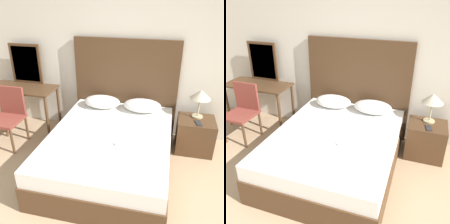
# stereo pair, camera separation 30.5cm
# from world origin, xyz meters

# --- Properties ---
(wall_back) EXTENTS (10.00, 0.06, 2.70)m
(wall_back) POSITION_xyz_m (0.00, 2.76, 1.35)
(wall_back) COLOR silver
(wall_back) RESTS_ON ground_plane
(bed) EXTENTS (1.50, 1.91, 0.51)m
(bed) POSITION_xyz_m (-0.04, 1.70, 0.25)
(bed) COLOR #4C331E
(bed) RESTS_ON ground_plane
(headboard) EXTENTS (1.57, 0.05, 1.49)m
(headboard) POSITION_xyz_m (-0.04, 2.68, 0.75)
(headboard) COLOR #4C331E
(headboard) RESTS_ON ground_plane
(pillow_left) EXTENTS (0.54, 0.35, 0.17)m
(pillow_left) POSITION_xyz_m (-0.34, 2.43, 0.60)
(pillow_left) COLOR white
(pillow_left) RESTS_ON bed
(pillow_right) EXTENTS (0.54, 0.35, 0.17)m
(pillow_right) POSITION_xyz_m (0.27, 2.43, 0.60)
(pillow_right) COLOR white
(pillow_right) RESTS_ON bed
(phone_on_bed) EXTENTS (0.16, 0.15, 0.01)m
(phone_on_bed) POSITION_xyz_m (0.12, 1.52, 0.52)
(phone_on_bed) COLOR #B7B7BC
(phone_on_bed) RESTS_ON bed
(nightstand) EXTENTS (0.51, 0.45, 0.49)m
(nightstand) POSITION_xyz_m (1.04, 2.38, 0.24)
(nightstand) COLOR #4C331E
(nightstand) RESTS_ON ground_plane
(table_lamp) EXTENTS (0.28, 0.28, 0.41)m
(table_lamp) POSITION_xyz_m (1.05, 2.47, 0.82)
(table_lamp) COLOR tan
(table_lamp) RESTS_ON nightstand
(phone_on_nightstand) EXTENTS (0.10, 0.16, 0.01)m
(phone_on_nightstand) POSITION_xyz_m (1.05, 2.26, 0.49)
(phone_on_nightstand) COLOR #232328
(phone_on_nightstand) RESTS_ON nightstand
(vanity_desk) EXTENTS (1.09, 0.51, 0.72)m
(vanity_desk) POSITION_xyz_m (-1.65, 2.40, 0.61)
(vanity_desk) COLOR #4C331E
(vanity_desk) RESTS_ON ground_plane
(vanity_mirror) EXTENTS (0.52, 0.03, 0.64)m
(vanity_mirror) POSITION_xyz_m (-1.65, 2.62, 1.04)
(vanity_mirror) COLOR #4C331E
(vanity_mirror) RESTS_ON vanity_desk
(chair) EXTENTS (0.43, 0.45, 0.86)m
(chair) POSITION_xyz_m (-1.63, 1.96, 0.48)
(chair) COLOR brown
(chair) RESTS_ON ground_plane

